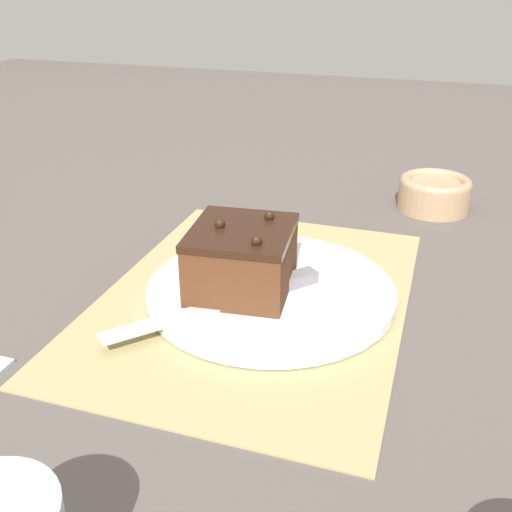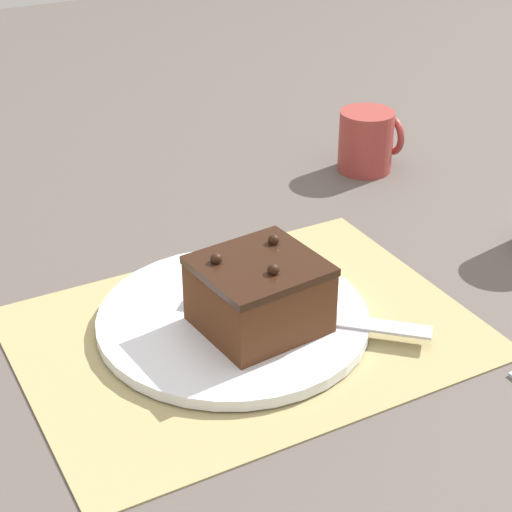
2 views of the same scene
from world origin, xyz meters
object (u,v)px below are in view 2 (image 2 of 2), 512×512
(serving_knife, at_px, (266,308))
(coffee_mug, at_px, (367,141))
(chocolate_cake, at_px, (259,294))
(cake_plate, at_px, (233,319))

(serving_knife, relative_size, coffee_mug, 2.29)
(chocolate_cake, xyz_separation_m, serving_knife, (0.02, 0.02, -0.03))
(cake_plate, xyz_separation_m, serving_knife, (0.03, -0.01, 0.01))
(cake_plate, distance_m, coffee_mug, 0.45)
(serving_knife, xyz_separation_m, coffee_mug, (0.32, 0.28, 0.02))
(serving_knife, height_order, coffee_mug, coffee_mug)
(cake_plate, distance_m, chocolate_cake, 0.05)
(chocolate_cake, xyz_separation_m, coffee_mug, (0.34, 0.30, -0.01))
(cake_plate, xyz_separation_m, chocolate_cake, (0.01, -0.03, 0.04))
(cake_plate, distance_m, serving_knife, 0.04)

